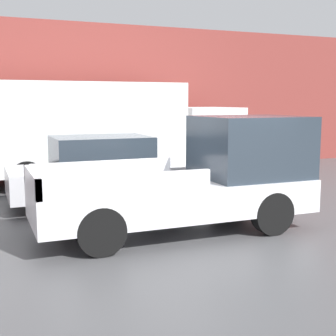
% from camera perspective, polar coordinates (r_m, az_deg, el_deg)
% --- Properties ---
extents(ground_plane, '(60.00, 60.00, 0.00)m').
position_cam_1_polar(ground_plane, '(9.50, 5.63, -7.33)').
color(ground_plane, '#4C4C4F').
extents(building_wall, '(28.00, 0.15, 5.25)m').
position_cam_1_polar(building_wall, '(17.11, -7.65, 8.39)').
color(building_wall, brown).
rests_on(building_wall, ground).
extents(pickup_truck, '(5.37, 1.95, 2.23)m').
position_cam_1_polar(pickup_truck, '(9.21, 4.20, -1.22)').
color(pickup_truck, silver).
rests_on(pickup_truck, ground).
extents(car, '(4.22, 2.00, 1.68)m').
position_cam_1_polar(car, '(11.68, -8.52, -0.29)').
color(car, silver).
rests_on(car, ground).
extents(delivery_truck, '(8.98, 2.60, 3.08)m').
position_cam_1_polar(delivery_truck, '(14.76, -9.10, 4.72)').
color(delivery_truck, white).
rests_on(delivery_truck, ground).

